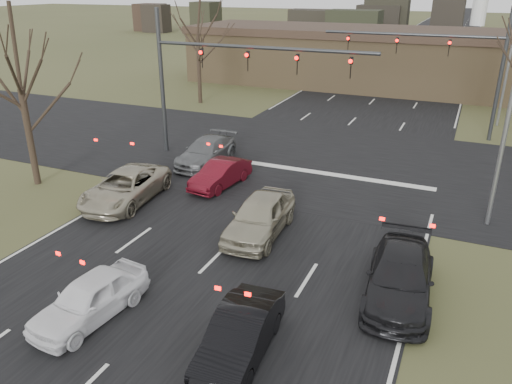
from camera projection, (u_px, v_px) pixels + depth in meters
ground at (169, 304)px, 15.46m from camera, size 360.00×360.00×0.00m
road_main at (416, 57)px, 66.13m from camera, size 14.00×300.00×0.02m
road_cross at (314, 159)px, 28.12m from camera, size 200.00×14.00×0.02m
building at (412, 60)px, 45.78m from camera, size 42.40×10.40×5.30m
mast_arm_near at (213, 67)px, 26.40m from camera, size 12.12×0.24×8.00m
mast_arm_far at (454, 56)px, 30.66m from camera, size 11.12×0.24×8.00m
streetlight_right_near at (509, 88)px, 18.48m from camera, size 2.34×0.25×10.00m
streetlight_right_far at (510, 42)px, 32.65m from camera, size 2.34×0.25×10.00m
tree_left_near at (13, 47)px, 22.22m from camera, size 5.10×5.10×8.50m
tree_left_far at (196, 9)px, 38.52m from camera, size 5.70×5.70×9.50m
car_silver_suv at (125, 187)px, 22.44m from camera, size 2.89×5.35×1.43m
car_white_sedan at (90, 298)px, 14.63m from camera, size 1.98×4.02×1.32m
car_black_hatch at (240, 335)px, 13.12m from camera, size 1.69×4.06×1.30m
car_charcoal_sedan at (400, 277)px, 15.59m from camera, size 2.39×5.06×1.43m
car_grey_ahead at (206, 152)px, 27.20m from camera, size 2.04×4.82×1.39m
car_red_ahead at (220, 174)px, 24.20m from camera, size 1.79×3.93×1.25m
car_silver_ahead at (260, 216)px, 19.47m from camera, size 2.10×4.72×1.58m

